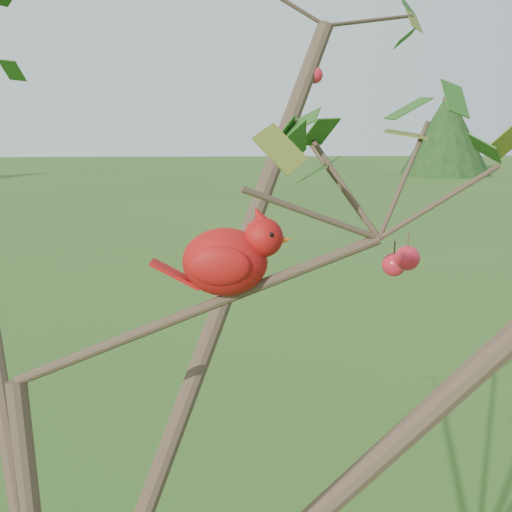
# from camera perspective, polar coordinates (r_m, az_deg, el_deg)

# --- Properties ---
(crabapple_tree) EXTENTS (2.35, 2.05, 2.95)m
(crabapple_tree) POSITION_cam_1_polar(r_m,az_deg,el_deg) (0.99, -19.26, -4.10)
(crabapple_tree) COLOR #3C2E20
(crabapple_tree) RESTS_ON ground
(cardinal) EXTENTS (0.23, 0.12, 0.16)m
(cardinal) POSITION_cam_1_polar(r_m,az_deg,el_deg) (1.03, -2.36, -0.21)
(cardinal) COLOR #AA0E10
(cardinal) RESTS_ON ground
(distant_trees) EXTENTS (40.89, 12.04, 3.52)m
(distant_trees) POSITION_cam_1_polar(r_m,az_deg,el_deg) (23.99, -12.52, 9.97)
(distant_trees) COLOR #3C2E20
(distant_trees) RESTS_ON ground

